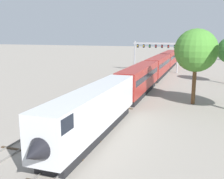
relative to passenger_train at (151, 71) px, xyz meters
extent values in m
plane|color=gray|center=(-2.00, -33.80, -2.60)|extent=(400.00, 400.00, 0.00)
cube|color=slate|center=(-0.72, 26.20, -2.52)|extent=(0.07, 200.00, 0.16)
cube|color=slate|center=(0.72, 26.20, -2.52)|extent=(0.07, 200.00, 0.16)
cube|color=#473828|center=(0.00, -35.80, -2.55)|extent=(2.60, 0.24, 0.10)
cube|color=#473828|center=(0.00, -31.80, -2.55)|extent=(2.60, 0.24, 0.10)
cube|color=#473828|center=(0.00, -27.80, -2.55)|extent=(2.60, 0.24, 0.10)
cube|color=#473828|center=(0.00, -23.80, -2.55)|extent=(2.60, 0.24, 0.10)
cube|color=#473828|center=(0.00, -19.80, -2.55)|extent=(2.60, 0.24, 0.10)
cube|color=#473828|center=(0.00, -15.80, -2.55)|extent=(2.60, 0.24, 0.10)
cube|color=#473828|center=(0.00, -11.80, -2.55)|extent=(2.60, 0.24, 0.10)
cube|color=#473828|center=(0.00, -7.80, -2.55)|extent=(2.60, 0.24, 0.10)
cube|color=#473828|center=(0.00, -3.80, -2.55)|extent=(2.60, 0.24, 0.10)
cube|color=#473828|center=(0.00, 0.20, -2.55)|extent=(2.60, 0.24, 0.10)
cube|color=#473828|center=(0.00, 4.20, -2.55)|extent=(2.60, 0.24, 0.10)
cube|color=#473828|center=(0.00, 8.20, -2.55)|extent=(2.60, 0.24, 0.10)
cube|color=#473828|center=(0.00, 12.20, -2.55)|extent=(2.60, 0.24, 0.10)
cube|color=#473828|center=(0.00, 16.20, -2.55)|extent=(2.60, 0.24, 0.10)
cube|color=#473828|center=(0.00, 20.20, -2.55)|extent=(2.60, 0.24, 0.10)
cube|color=#473828|center=(0.00, 24.20, -2.55)|extent=(2.60, 0.24, 0.10)
cube|color=#473828|center=(0.00, 28.20, -2.55)|extent=(2.60, 0.24, 0.10)
cube|color=#473828|center=(0.00, 32.20, -2.55)|extent=(2.60, 0.24, 0.10)
cube|color=#473828|center=(0.00, 36.20, -2.55)|extent=(2.60, 0.24, 0.10)
cube|color=#473828|center=(0.00, 40.20, -2.55)|extent=(2.60, 0.24, 0.10)
cube|color=#473828|center=(0.00, 44.20, -2.55)|extent=(2.60, 0.24, 0.10)
cube|color=#473828|center=(0.00, 48.20, -2.55)|extent=(2.60, 0.24, 0.10)
cube|color=#473828|center=(0.00, 52.20, -2.55)|extent=(2.60, 0.24, 0.10)
cube|color=#473828|center=(0.00, 56.20, -2.55)|extent=(2.60, 0.24, 0.10)
cube|color=#473828|center=(0.00, 60.20, -2.55)|extent=(2.60, 0.24, 0.10)
cube|color=#473828|center=(0.00, 64.20, -2.55)|extent=(2.60, 0.24, 0.10)
cube|color=#473828|center=(0.00, 68.20, -2.55)|extent=(2.60, 0.24, 0.10)
cube|color=#473828|center=(0.00, 72.20, -2.55)|extent=(2.60, 0.24, 0.10)
cube|color=#473828|center=(0.00, 76.20, -2.55)|extent=(2.60, 0.24, 0.10)
cube|color=#473828|center=(0.00, 80.20, -2.55)|extent=(2.60, 0.24, 0.10)
cube|color=#473828|center=(0.00, 84.20, -2.55)|extent=(2.60, 0.24, 0.10)
cube|color=#473828|center=(0.00, 88.20, -2.55)|extent=(2.60, 0.24, 0.10)
cube|color=#473828|center=(0.00, 92.20, -2.55)|extent=(2.60, 0.24, 0.10)
cube|color=#473828|center=(0.00, 96.20, -2.55)|extent=(2.60, 0.24, 0.10)
cube|color=#473828|center=(0.00, 100.20, -2.55)|extent=(2.60, 0.24, 0.10)
cube|color=#473828|center=(0.00, 104.20, -2.55)|extent=(2.60, 0.24, 0.10)
cube|color=#473828|center=(0.00, 108.20, -2.55)|extent=(2.60, 0.24, 0.10)
cube|color=#473828|center=(0.00, 112.20, -2.55)|extent=(2.60, 0.24, 0.10)
cube|color=#473828|center=(0.00, 116.20, -2.55)|extent=(2.60, 0.24, 0.10)
cube|color=#473828|center=(0.00, 120.20, -2.55)|extent=(2.60, 0.24, 0.10)
cube|color=#473828|center=(0.00, 124.20, -2.55)|extent=(2.60, 0.24, 0.10)
cube|color=slate|center=(-6.22, 6.20, -2.52)|extent=(0.07, 160.00, 0.16)
cube|color=slate|center=(-4.78, 6.20, -2.52)|extent=(0.07, 160.00, 0.16)
cube|color=#473828|center=(-5.50, -35.80, -2.55)|extent=(2.60, 0.24, 0.10)
cube|color=#473828|center=(-5.50, -31.80, -2.55)|extent=(2.60, 0.24, 0.10)
cube|color=#473828|center=(-5.50, -27.80, -2.55)|extent=(2.60, 0.24, 0.10)
cube|color=#473828|center=(-5.50, -23.80, -2.55)|extent=(2.60, 0.24, 0.10)
cube|color=#473828|center=(-5.50, -19.80, -2.55)|extent=(2.60, 0.24, 0.10)
cube|color=#473828|center=(-5.50, -15.80, -2.55)|extent=(2.60, 0.24, 0.10)
cube|color=#473828|center=(-5.50, -11.80, -2.55)|extent=(2.60, 0.24, 0.10)
cube|color=#473828|center=(-5.50, -7.80, -2.55)|extent=(2.60, 0.24, 0.10)
cube|color=#473828|center=(-5.50, -3.80, -2.55)|extent=(2.60, 0.24, 0.10)
cube|color=#473828|center=(-5.50, 0.20, -2.55)|extent=(2.60, 0.24, 0.10)
cube|color=#473828|center=(-5.50, 4.20, -2.55)|extent=(2.60, 0.24, 0.10)
cube|color=#473828|center=(-5.50, 8.20, -2.55)|extent=(2.60, 0.24, 0.10)
cube|color=#473828|center=(-5.50, 12.20, -2.55)|extent=(2.60, 0.24, 0.10)
cube|color=#473828|center=(-5.50, 16.20, -2.55)|extent=(2.60, 0.24, 0.10)
cube|color=#473828|center=(-5.50, 20.20, -2.55)|extent=(2.60, 0.24, 0.10)
cube|color=#473828|center=(-5.50, 24.20, -2.55)|extent=(2.60, 0.24, 0.10)
cube|color=#473828|center=(-5.50, 28.20, -2.55)|extent=(2.60, 0.24, 0.10)
cube|color=#473828|center=(-5.50, 32.20, -2.55)|extent=(2.60, 0.24, 0.10)
cube|color=#473828|center=(-5.50, 36.20, -2.55)|extent=(2.60, 0.24, 0.10)
cube|color=#473828|center=(-5.50, 40.20, -2.55)|extent=(2.60, 0.24, 0.10)
cube|color=#473828|center=(-5.50, 44.20, -2.55)|extent=(2.60, 0.24, 0.10)
cube|color=#473828|center=(-5.50, 48.20, -2.55)|extent=(2.60, 0.24, 0.10)
cube|color=#473828|center=(-5.50, 52.20, -2.55)|extent=(2.60, 0.24, 0.10)
cube|color=#473828|center=(-5.50, 56.20, -2.55)|extent=(2.60, 0.24, 0.10)
cube|color=#473828|center=(-5.50, 60.20, -2.55)|extent=(2.60, 0.24, 0.10)
cube|color=#473828|center=(-5.50, 64.20, -2.55)|extent=(2.60, 0.24, 0.10)
cube|color=#473828|center=(-5.50, 68.20, -2.55)|extent=(2.60, 0.24, 0.10)
cube|color=#473828|center=(-5.50, 72.20, -2.55)|extent=(2.60, 0.24, 0.10)
cube|color=#473828|center=(-5.50, 76.20, -2.55)|extent=(2.60, 0.24, 0.10)
cube|color=#473828|center=(-5.50, 80.20, -2.55)|extent=(2.60, 0.24, 0.10)
cube|color=#473828|center=(-5.50, 84.20, -2.55)|extent=(2.60, 0.24, 0.10)
cube|color=silver|center=(0.00, -30.30, 0.30)|extent=(3.00, 19.01, 3.80)
cone|color=black|center=(0.00, -40.00, -0.10)|extent=(2.88, 2.60, 2.88)
cube|color=black|center=(0.00, -38.60, 1.44)|extent=(3.04, 1.80, 1.10)
cube|color=black|center=(0.00, -30.30, -2.10)|extent=(2.52, 17.11, 1.00)
cube|color=maroon|center=(0.00, -10.29, 0.30)|extent=(3.00, 19.01, 3.80)
cube|color=black|center=(0.00, -10.29, 0.70)|extent=(3.04, 17.49, 0.90)
cube|color=black|center=(0.00, -10.29, -2.10)|extent=(2.52, 17.11, 1.00)
cube|color=maroon|center=(0.00, 9.72, 0.30)|extent=(3.00, 19.01, 3.80)
cube|color=black|center=(0.00, 9.72, 0.70)|extent=(3.04, 17.49, 0.90)
cube|color=black|center=(0.00, 9.72, -2.10)|extent=(2.52, 17.11, 1.00)
cube|color=maroon|center=(0.00, 29.72, 0.30)|extent=(3.00, 19.01, 3.80)
cube|color=black|center=(0.00, 29.72, 0.70)|extent=(3.04, 17.49, 0.90)
cube|color=black|center=(0.00, 29.72, -2.10)|extent=(2.52, 17.11, 1.00)
cylinder|color=#999BA0|center=(-8.00, 18.14, 1.48)|extent=(0.36, 0.36, 8.18)
cylinder|color=#999BA0|center=(3.50, 18.14, 1.48)|extent=(0.36, 0.36, 8.18)
cube|color=#999BA0|center=(-2.25, 18.14, 4.97)|extent=(12.10, 0.36, 0.50)
cube|color=black|center=(-7.18, 18.19, 4.27)|extent=(0.44, 0.32, 0.90)
sphere|color=yellow|center=(-7.18, 18.00, 4.27)|extent=(0.28, 0.28, 0.28)
cube|color=black|center=(-5.54, 18.19, 4.27)|extent=(0.44, 0.32, 0.90)
sphere|color=yellow|center=(-5.54, 18.00, 4.27)|extent=(0.28, 0.28, 0.28)
cube|color=black|center=(-3.89, 18.19, 4.27)|extent=(0.44, 0.32, 0.90)
sphere|color=green|center=(-3.89, 18.00, 4.27)|extent=(0.28, 0.28, 0.28)
cube|color=black|center=(-2.25, 18.19, 4.27)|extent=(0.44, 0.32, 0.90)
sphere|color=red|center=(-2.25, 18.00, 4.27)|extent=(0.28, 0.28, 0.28)
cube|color=black|center=(-0.61, 18.19, 4.27)|extent=(0.44, 0.32, 0.90)
sphere|color=red|center=(-0.61, 18.00, 4.27)|extent=(0.28, 0.28, 0.28)
cube|color=black|center=(1.04, 18.19, 4.27)|extent=(0.44, 0.32, 0.90)
sphere|color=red|center=(1.04, 18.00, 4.27)|extent=(0.28, 0.28, 0.28)
cube|color=black|center=(2.68, 18.19, 4.27)|extent=(0.44, 0.32, 0.90)
sphere|color=green|center=(2.68, 18.00, 4.27)|extent=(0.28, 0.28, 0.28)
cylinder|color=brown|center=(8.93, -14.11, 0.23)|extent=(0.56, 0.56, 5.66)
sphere|color=#427F2D|center=(8.93, -14.11, 5.19)|extent=(6.10, 6.10, 6.10)
camera|label=1|loc=(10.01, -54.17, 7.47)|focal=43.15mm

